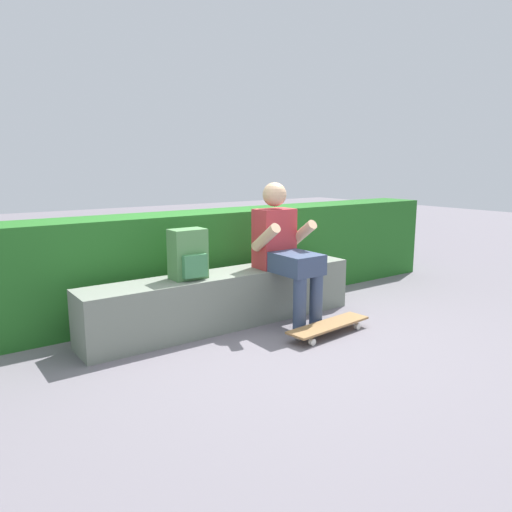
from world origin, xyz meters
The scene contains 6 objects.
ground_plane centered at (0.00, 0.00, 0.00)m, with size 24.00×24.00×0.00m, color slate.
bench_main centered at (0.00, 0.30, 0.23)m, with size 2.49×0.40×0.46m.
person_skater centered at (0.47, 0.10, 0.66)m, with size 0.49×0.62×1.21m.
skateboard_near_person centered at (0.55, -0.39, 0.07)m, with size 0.82×0.28×0.09m.
backpack_on_bench centered at (-0.35, 0.29, 0.65)m, with size 0.28×0.23×0.40m.
hedge_row centered at (0.47, 0.93, 0.46)m, with size 5.21×0.52×0.92m.
Camera 1 is at (-2.13, -3.11, 1.36)m, focal length 34.10 mm.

